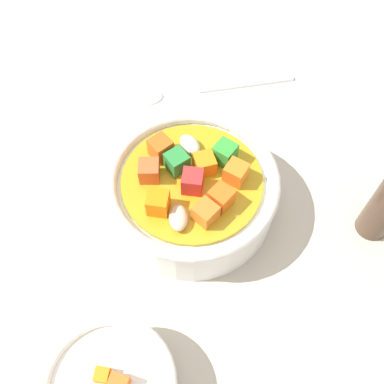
# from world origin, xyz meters

# --- Properties ---
(ground_plane) EXTENTS (1.40, 1.40, 0.02)m
(ground_plane) POSITION_xyz_m (0.00, 0.00, -0.01)
(ground_plane) COLOR #BAB2A0
(soup_bowl_main) EXTENTS (0.16, 0.16, 0.07)m
(soup_bowl_main) POSITION_xyz_m (0.00, 0.00, 0.03)
(soup_bowl_main) COLOR white
(soup_bowl_main) RESTS_ON ground_plane
(spoon) EXTENTS (0.17, 0.13, 0.01)m
(spoon) POSITION_xyz_m (-0.11, -0.10, 0.00)
(spoon) COLOR silver
(spoon) RESTS_ON ground_plane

